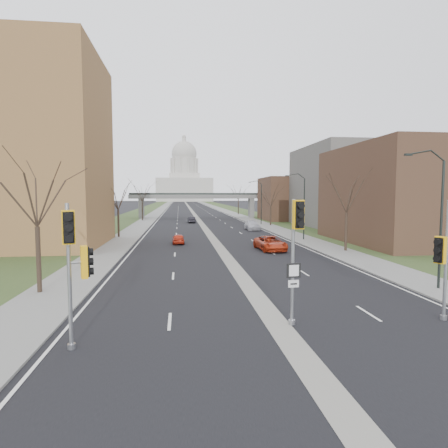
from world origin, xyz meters
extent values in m
plane|color=black|center=(0.00, 0.00, 0.00)|extent=(700.00, 700.00, 0.00)
cube|color=black|center=(0.00, 150.00, 0.01)|extent=(20.00, 600.00, 0.01)
cube|color=gray|center=(0.00, 150.00, 0.00)|extent=(1.20, 600.00, 0.02)
cube|color=gray|center=(12.00, 150.00, 0.06)|extent=(4.00, 600.00, 0.12)
cube|color=gray|center=(-12.00, 150.00, 0.06)|extent=(4.00, 600.00, 0.12)
cube|color=#273B1B|center=(18.00, 150.00, 0.05)|extent=(8.00, 600.00, 0.10)
cube|color=#273B1B|center=(-18.00, 150.00, 0.05)|extent=(8.00, 600.00, 0.10)
cube|color=#533626|center=(24.00, 28.00, 6.00)|extent=(16.00, 20.00, 12.00)
cube|color=#5F5D57|center=(28.00, 52.00, 7.50)|extent=(18.00, 22.00, 15.00)
cube|color=#533626|center=(22.00, 70.00, 5.00)|extent=(14.00, 14.00, 10.00)
cube|color=slate|center=(-14.00, 80.00, 2.50)|extent=(1.20, 2.50, 5.00)
cube|color=slate|center=(14.00, 80.00, 2.50)|extent=(1.20, 2.50, 5.00)
cube|color=slate|center=(0.00, 80.00, 5.50)|extent=(34.00, 3.00, 1.00)
cube|color=black|center=(0.00, 80.00, 6.20)|extent=(34.00, 0.15, 0.50)
cube|color=#B9B5A9|center=(0.00, 320.00, 10.00)|extent=(48.00, 42.00, 20.00)
cube|color=#B9B5A9|center=(0.00, 320.00, 22.00)|extent=(26.00, 26.00, 5.00)
cylinder|color=#B9B5A9|center=(0.00, 320.00, 31.00)|extent=(22.00, 22.00, 14.00)
sphere|color=#B9B5A9|center=(0.00, 320.00, 42.00)|extent=(22.00, 22.00, 22.00)
cylinder|color=#B9B5A9|center=(0.00, 320.00, 53.50)|extent=(3.60, 3.60, 4.50)
cylinder|color=black|center=(11.80, 6.00, 4.12)|extent=(0.16, 0.16, 8.00)
cube|color=black|center=(9.50, 6.00, 8.47)|extent=(0.45, 0.18, 0.14)
cylinder|color=black|center=(11.80, 32.00, 4.12)|extent=(0.16, 0.16, 8.00)
cube|color=black|center=(9.50, 32.00, 8.47)|extent=(0.45, 0.18, 0.14)
cylinder|color=black|center=(11.80, 58.00, 4.12)|extent=(0.16, 0.16, 8.00)
cube|color=black|center=(9.50, 58.00, 8.47)|extent=(0.45, 0.18, 0.14)
cylinder|color=#382B21|center=(-13.00, 8.00, 2.12)|extent=(0.28, 0.28, 4.00)
cylinder|color=#382B21|center=(-13.00, 38.00, 2.00)|extent=(0.28, 0.28, 3.75)
cylinder|color=#382B21|center=(-13.00, 72.00, 2.25)|extent=(0.28, 0.28, 4.25)
cylinder|color=#382B21|center=(13.00, 22.00, 2.12)|extent=(0.28, 0.28, 4.00)
cylinder|color=#382B21|center=(13.00, 55.00, 1.87)|extent=(0.28, 0.28, 3.50)
cylinder|color=#382B21|center=(13.00, 95.00, 2.25)|extent=(0.28, 0.28, 4.25)
cylinder|color=gray|center=(-8.73, -0.74, 2.86)|extent=(0.15, 0.15, 5.73)
cylinder|color=gray|center=(-8.73, -0.74, 0.11)|extent=(0.31, 0.31, 0.22)
cube|color=#EFAC0E|center=(-8.56, -1.26, 4.85)|extent=(0.58, 0.56, 1.27)
cube|color=#EFAC0E|center=(-8.21, -0.57, 3.41)|extent=(0.56, 0.58, 1.27)
cylinder|color=gray|center=(0.67, 0.94, 2.92)|extent=(0.16, 0.16, 5.84)
cylinder|color=gray|center=(0.67, 0.94, 0.11)|extent=(0.31, 0.31, 0.22)
cube|color=#EFAC0E|center=(0.72, 0.38, 5.17)|extent=(0.51, 0.49, 1.29)
cube|color=black|center=(0.67, 0.94, 2.58)|extent=(0.68, 0.10, 0.67)
cube|color=silver|center=(0.67, 0.94, 1.97)|extent=(0.51, 0.09, 0.34)
cylinder|color=gray|center=(8.15, 0.71, 2.90)|extent=(0.16, 0.16, 5.80)
cylinder|color=gray|center=(8.15, 0.71, 0.11)|extent=(0.31, 0.31, 0.22)
cube|color=#EFAC0E|center=(7.65, 0.48, 3.46)|extent=(0.60, 0.61, 1.28)
cylinder|color=black|center=(10.66, 4.03, 1.34)|extent=(0.07, 0.07, 2.43)
cube|color=silver|center=(10.66, 4.03, 2.55)|extent=(0.59, 0.21, 0.77)
imported|color=red|center=(-4.66, 30.52, 0.61)|extent=(1.54, 3.64, 1.23)
imported|color=black|center=(-2.00, 64.31, 0.67)|extent=(1.71, 4.15, 1.34)
imported|color=#AC2D12|center=(5.27, 23.81, 0.77)|extent=(2.96, 5.72, 1.54)
imported|color=#B2B2BA|center=(7.82, 47.01, 0.77)|extent=(2.27, 5.35, 1.54)
camera|label=1|loc=(-4.48, -15.57, 6.05)|focal=30.00mm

